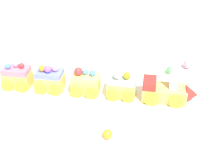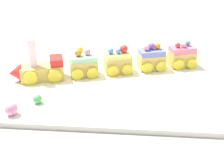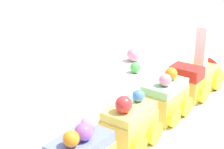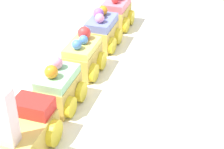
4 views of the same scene
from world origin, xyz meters
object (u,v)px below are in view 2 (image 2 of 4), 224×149
Objects in this scene: cake_car_blueberry at (151,59)px; cake_car_lemon at (118,62)px; gumball_orange at (80,50)px; cake_car_mint at (83,65)px; cake_train_locomotive at (38,70)px; cake_car_strawberry at (182,56)px; gumball_pink at (11,109)px; gumball_green at (37,99)px.

cake_car_lemon is at bearing 0.09° from cake_car_blueberry.
cake_car_mint is at bearing 103.91° from gumball_orange.
cake_car_mint is at bearing -179.89° from cake_train_locomotive.
cake_car_strawberry is at bearing 179.95° from cake_car_mint.
cake_car_blueberry is at bearing -138.24° from gumball_pink.
gumball_pink is at bearing 70.69° from cake_train_locomotive.
gumball_green is (0.08, 0.16, -0.02)m from cake_car_mint.
cake_car_strawberry is (-0.27, -0.08, 0.00)m from cake_car_mint.
cake_car_blueberry reaches higher than gumball_orange.
cake_car_blueberry is at bearing -140.32° from gumball_green.
cake_car_lemon is 1.00× the size of cake_car_blueberry.
cake_car_mint is 1.00× the size of cake_car_lemon.
cake_car_mint is 0.19m from cake_car_blueberry.
cake_car_mint is 0.18m from gumball_green.
cake_car_mint is at bearing -0.05° from cake_car_strawberry.
cake_car_strawberry is (-0.38, -0.12, 0.00)m from cake_train_locomotive.
gumball_pink is (0.21, 0.24, -0.01)m from cake_car_lemon.
gumball_orange is at bearing -97.31° from gumball_green.
cake_car_mint reaches higher than gumball_orange.
cake_train_locomotive is 0.31m from cake_car_blueberry.
cake_train_locomotive reaches higher than cake_car_lemon.
cake_car_mint is 0.24m from gumball_pink.
gumball_green is at bearing 46.11° from cake_car_mint.
cake_car_strawberry is 4.00× the size of gumball_green.
gumball_orange is at bearing -62.00° from cake_car_lemon.
cake_car_blueberry is at bearing -179.91° from cake_car_lemon.
gumball_pink is at bearing 19.81° from cake_car_strawberry.
cake_car_lemon and cake_car_blueberry have the same top height.
cake_car_lemon reaches higher than gumball_pink.
cake_car_mint is 0.10m from cake_car_lemon.
cake_car_blueberry reaches higher than gumball_pink.
gumball_orange is at bearing -30.43° from cake_car_strawberry.
cake_car_strawberry is (-0.09, -0.03, -0.00)m from cake_car_blueberry.
gumball_orange is at bearing -93.61° from cake_car_mint.
gumball_pink is (0.30, 0.27, -0.01)m from cake_car_blueberry.
cake_car_strawberry is at bearing -145.00° from gumball_green.
cake_train_locomotive reaches higher than cake_car_mint.
gumball_pink reaches higher than gumball_green.
cake_car_blueberry is at bearing 180.00° from cake_car_mint.
cake_car_mint and cake_car_strawberry have the same top height.
cake_car_blueberry is 0.09m from cake_car_strawberry.
gumball_orange and gumball_green have the same top height.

